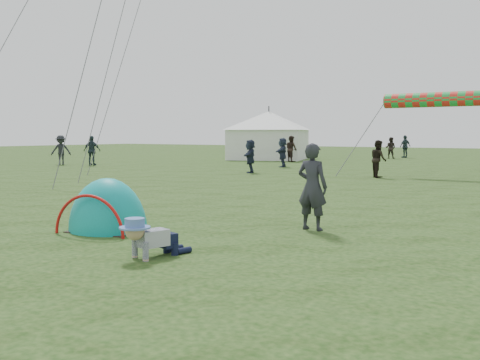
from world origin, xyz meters
The scene contains 14 objects.
ground centered at (0.00, 0.00, 0.00)m, with size 140.00×140.00×0.00m, color #14370D.
crawling_toddler centered at (0.10, 0.80, 0.32)m, with size 0.59×0.84×0.64m, color black, non-canonical shape.
popup_tent centered at (-2.14, 2.05, 0.00)m, with size 1.58×1.30×2.04m, color #0D9190.
standing_adult centered at (1.12, 4.29, 0.85)m, with size 0.62×0.40×1.69m, color #282931.
event_marquee centered at (-14.44, 29.30, 1.90)m, with size 5.53×5.53×3.80m, color white, non-canonical shape.
crowd_person_1 centered at (-1.99, 17.28, 0.81)m, with size 0.78×0.61×1.61m, color black.
crowd_person_2 centered at (-6.63, 37.23, 0.89)m, with size 1.04×0.43×1.77m, color #2B3B43.
crowd_person_5 centered at (-8.06, 16.61, 0.80)m, with size 1.48×0.47×1.60m, color #1F273A.
crowd_person_7 centered at (-7.10, 35.04, 0.81)m, with size 0.79×0.62×1.63m, color black.
crowd_person_8 centered at (-19.20, 16.63, 0.88)m, with size 1.03×0.43×1.76m, color #25353B.
crowd_person_9 centered at (-21.50, 16.21, 0.90)m, with size 1.16×0.67×1.79m, color #23252A.
crowd_person_11 centered at (-8.97, 21.48, 0.83)m, with size 1.53×0.49×1.65m, color #262F46.
crowd_person_13 centered at (-11.19, 26.73, 0.88)m, with size 0.85×0.66×1.75m, color black.
rainbow_tube_kite centered at (1.17, 18.85, 3.34)m, with size 0.64×0.64×6.86m, color red.
Camera 1 is at (5.61, -5.08, 1.86)m, focal length 40.00 mm.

